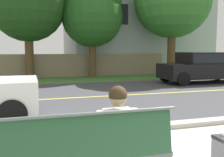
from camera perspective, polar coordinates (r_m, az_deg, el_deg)
name	(u,v)px	position (r m, az deg, el deg)	size (l,w,h in m)	color
ground_plane	(83,91)	(10.98, -6.12, -2.64)	(140.00, 140.00, 0.00)	#665B4C
curb_edge	(136,129)	(5.65, 5.12, -10.55)	(44.00, 0.30, 0.11)	#ADA89E
street_asphalt	(91,97)	(9.53, -4.39, -3.95)	(52.00, 8.00, 0.01)	#424247
road_centre_line	(91,97)	(9.53, -4.39, -3.92)	(48.00, 0.14, 0.01)	#E0CC4C
far_verge_grass	(69,80)	(15.16, -9.22, -0.22)	(48.00, 2.80, 0.02)	#478438
bench_left	(88,156)	(3.22, -5.12, -16.03)	(2.04, 0.48, 1.01)	slate
seated_person_white	(115,131)	(3.40, 0.73, -11.00)	(0.52, 0.68, 1.25)	black
car_black_far	(202,66)	(14.27, 18.66, 2.55)	(4.30, 1.86, 1.54)	black
shade_tree_left	(94,12)	(16.37, -3.80, 13.98)	(3.64, 3.64, 6.01)	brown
garden_wall	(65,65)	(16.79, -9.86, 2.76)	(13.00, 0.36, 1.40)	gray
house_across_street	(135,21)	(21.48, 4.82, 12.14)	(11.10, 6.91, 7.74)	#A3ADB2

